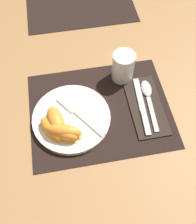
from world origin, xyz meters
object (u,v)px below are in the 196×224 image
(knife, at_px, (142,107))
(citrus_wedge_0, at_px, (56,120))
(citrus_wedge_2, at_px, (63,132))
(spoon, at_px, (148,95))
(citrus_wedge_3, at_px, (64,132))
(juice_glass, at_px, (123,68))
(plate, at_px, (72,118))
(citrus_wedge_1, at_px, (52,129))
(fork, at_px, (77,113))

(knife, xyz_separation_m, citrus_wedge_0, (-0.27, -0.02, 0.03))
(citrus_wedge_0, bearing_deg, citrus_wedge_2, -69.82)
(spoon, bearing_deg, citrus_wedge_3, -160.66)
(juice_glass, height_order, citrus_wedge_2, juice_glass)
(juice_glass, xyz_separation_m, spoon, (0.06, -0.09, -0.04))
(citrus_wedge_3, bearing_deg, plate, 64.86)
(juice_glass, relative_size, citrus_wedge_1, 0.97)
(spoon, xyz_separation_m, citrus_wedge_3, (-0.28, -0.10, 0.03))
(knife, bearing_deg, fork, 177.99)
(knife, distance_m, citrus_wedge_0, 0.28)
(juice_glass, bearing_deg, plate, -144.54)
(fork, relative_size, citrus_wedge_3, 1.46)
(juice_glass, height_order, fork, juice_glass)
(plate, relative_size, citrus_wedge_0, 2.30)
(fork, bearing_deg, plate, -154.20)
(plate, distance_m, citrus_wedge_1, 0.08)
(citrus_wedge_2, bearing_deg, knife, 13.10)
(citrus_wedge_1, bearing_deg, spoon, 14.33)
(plate, xyz_separation_m, citrus_wedge_0, (-0.05, -0.02, 0.03))
(knife, height_order, citrus_wedge_2, citrus_wedge_2)
(spoon, height_order, citrus_wedge_1, citrus_wedge_1)
(plate, height_order, citrus_wedge_1, citrus_wedge_1)
(knife, distance_m, spoon, 0.05)
(plate, relative_size, spoon, 1.25)
(juice_glass, relative_size, knife, 0.49)
(juice_glass, distance_m, citrus_wedge_1, 0.31)
(citrus_wedge_2, bearing_deg, citrus_wedge_1, 147.61)
(citrus_wedge_0, bearing_deg, fork, 20.81)
(citrus_wedge_1, bearing_deg, citrus_wedge_3, -29.37)
(citrus_wedge_0, relative_size, citrus_wedge_2, 0.98)
(spoon, bearing_deg, juice_glass, 124.38)
(knife, bearing_deg, spoon, 52.89)
(citrus_wedge_1, distance_m, citrus_wedge_2, 0.04)
(citrus_wedge_0, bearing_deg, spoon, 10.73)
(knife, distance_m, citrus_wedge_3, 0.26)
(citrus_wedge_1, bearing_deg, juice_glass, 34.89)
(citrus_wedge_2, bearing_deg, fork, 53.27)
(fork, height_order, citrus_wedge_3, citrus_wedge_3)
(citrus_wedge_1, distance_m, citrus_wedge_3, 0.04)
(spoon, relative_size, fork, 1.15)
(fork, bearing_deg, citrus_wedge_3, -124.69)
(knife, xyz_separation_m, citrus_wedge_3, (-0.25, -0.06, 0.03))
(fork, xyz_separation_m, citrus_wedge_3, (-0.05, -0.07, 0.02))
(citrus_wedge_2, bearing_deg, citrus_wedge_3, 0.80)
(plate, relative_size, juice_glass, 2.31)
(juice_glass, bearing_deg, spoon, -55.62)
(fork, bearing_deg, knife, -2.01)
(knife, xyz_separation_m, citrus_wedge_2, (-0.26, -0.06, 0.03))
(plate, distance_m, citrus_wedge_2, 0.07)
(citrus_wedge_2, height_order, citrus_wedge_3, citrus_wedge_3)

